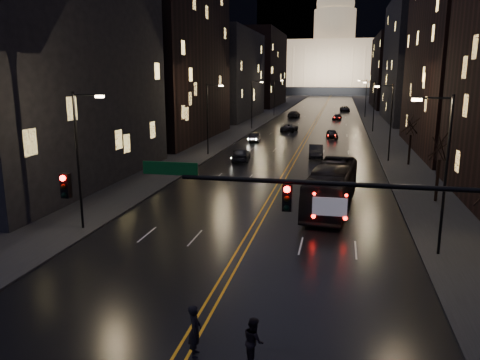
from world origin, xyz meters
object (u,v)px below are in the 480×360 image
Objects in this scene: traffic_signal at (354,215)px; receding_car_a at (316,151)px; pedestrian_a at (195,331)px; bus at (332,187)px; oncoming_car_a at (241,154)px; pedestrian_b at (254,341)px; oncoming_car_b at (255,137)px.

traffic_signal is 41.57m from receding_car_a.
pedestrian_a is (-2.01, -43.20, 0.18)m from receding_car_a.
bus is 21.31m from oncoming_car_a.
bus is 22.70m from receding_car_a.
bus is at bearing 113.91° from oncoming_car_a.
oncoming_car_a is at bearing -157.23° from receding_car_a.
pedestrian_a is 1.13× the size of pedestrian_b.
pedestrian_b is (2.15, 0.00, -0.12)m from pedestrian_a.
pedestrian_a is (-4.37, -20.64, -0.67)m from bus.
traffic_signal is at bearing -80.86° from bus.
pedestrian_a is (7.92, -55.45, 0.30)m from oncoming_car_b.
oncoming_car_a is 2.48× the size of pedestrian_a.
receding_car_a is at bearing -28.67° from pedestrian_b.
traffic_signal is 1.45× the size of bus.
oncoming_car_a is at bearing -16.24° from pedestrian_b.
bus is at bearing 103.76° from oncoming_car_b.
traffic_signal is 3.53× the size of oncoming_car_a.
pedestrian_a reaches higher than oncoming_car_b.
traffic_signal is 5.70m from pedestrian_b.
traffic_signal is 7.09m from pedestrian_a.
receding_car_a is at bearing 101.92° from bus.
traffic_signal is at bearing -89.09° from receding_car_a.
pedestrian_b is (10.07, -55.45, 0.18)m from oncoming_car_b.
traffic_signal reaches higher than bus.
pedestrian_b is at bearing -90.20° from bus.
oncoming_car_a is at bearing 107.97° from traffic_signal.
bus is 6.03× the size of pedestrian_a.
oncoming_car_a is 9.58m from receding_car_a.
traffic_signal is 18.99m from bus.
oncoming_car_b is at bearing -18.58° from pedestrian_b.
pedestrian_b reaches higher than oncoming_car_b.
traffic_signal reaches higher than oncoming_car_a.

